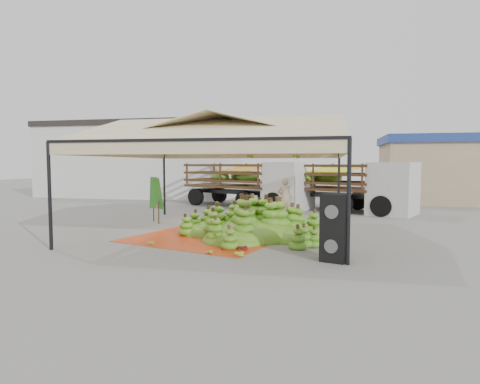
% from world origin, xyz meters
% --- Properties ---
extents(ground, '(90.00, 90.00, 0.00)m').
position_xyz_m(ground, '(0.00, 0.00, 0.00)').
color(ground, slate).
rests_on(ground, ground).
extents(canopy_tent, '(8.10, 8.10, 4.00)m').
position_xyz_m(canopy_tent, '(0.00, 0.00, 3.30)').
color(canopy_tent, black).
rests_on(canopy_tent, ground).
extents(building_white, '(14.30, 6.30, 5.40)m').
position_xyz_m(building_white, '(-10.00, 14.00, 2.71)').
color(building_white, silver).
rests_on(building_white, ground).
extents(building_tan, '(6.30, 5.30, 4.10)m').
position_xyz_m(building_tan, '(10.00, 13.00, 2.07)').
color(building_tan, tan).
rests_on(building_tan, ground).
extents(tarp_left, '(5.61, 5.47, 0.01)m').
position_xyz_m(tarp_left, '(-0.23, -1.21, 0.01)').
color(tarp_left, red).
rests_on(tarp_left, ground).
extents(tarp_right, '(4.65, 4.76, 0.01)m').
position_xyz_m(tarp_right, '(1.16, 1.19, 0.01)').
color(tarp_right, '#ED5B16').
rests_on(tarp_right, ground).
extents(banana_heap, '(5.73, 4.80, 1.18)m').
position_xyz_m(banana_heap, '(1.20, -0.75, 0.59)').
color(banana_heap, '#4A7F1A').
rests_on(banana_heap, ground).
extents(hand_yellow_a, '(0.55, 0.49, 0.22)m').
position_xyz_m(hand_yellow_a, '(1.25, -3.70, 0.11)').
color(hand_yellow_a, gold).
rests_on(hand_yellow_a, ground).
extents(hand_yellow_b, '(0.49, 0.47, 0.17)m').
position_xyz_m(hand_yellow_b, '(0.45, -3.70, 0.09)').
color(hand_yellow_b, gold).
rests_on(hand_yellow_b, ground).
extents(hand_red_a, '(0.57, 0.54, 0.20)m').
position_xyz_m(hand_red_a, '(1.20, -2.91, 0.10)').
color(hand_red_a, '#571A14').
rests_on(hand_red_a, ground).
extents(hand_red_b, '(0.58, 0.54, 0.21)m').
position_xyz_m(hand_red_b, '(3.70, -2.88, 0.10)').
color(hand_red_b, '#582614').
rests_on(hand_red_b, ground).
extents(hand_green, '(0.39, 0.33, 0.17)m').
position_xyz_m(hand_green, '(-1.61, -2.79, 0.09)').
color(hand_green, '#4E821B').
rests_on(hand_green, ground).
extents(hanging_bunches, '(1.74, 0.24, 0.20)m').
position_xyz_m(hanging_bunches, '(1.76, -0.68, 2.62)').
color(hanging_bunches, '#4A801A').
rests_on(hanging_bunches, ground).
extents(speaker_stack, '(0.74, 0.69, 1.66)m').
position_xyz_m(speaker_stack, '(3.70, -3.70, 0.83)').
color(speaker_stack, black).
rests_on(speaker_stack, ground).
extents(banana_leaves, '(0.96, 1.36, 3.70)m').
position_xyz_m(banana_leaves, '(-3.27, 1.23, 0.00)').
color(banana_leaves, '#2B7A20').
rests_on(banana_leaves, ground).
extents(vendor, '(0.72, 0.53, 1.81)m').
position_xyz_m(vendor, '(1.73, 3.71, 0.90)').
color(vendor, gray).
rests_on(vendor, ground).
extents(truck_left, '(7.61, 5.16, 2.48)m').
position_xyz_m(truck_left, '(-0.60, 8.14, 1.53)').
color(truck_left, '#51391B').
rests_on(truck_left, ground).
extents(truck_right, '(7.55, 5.10, 2.46)m').
position_xyz_m(truck_right, '(4.42, 7.15, 1.52)').
color(truck_right, '#4D3019').
rests_on(truck_right, ground).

